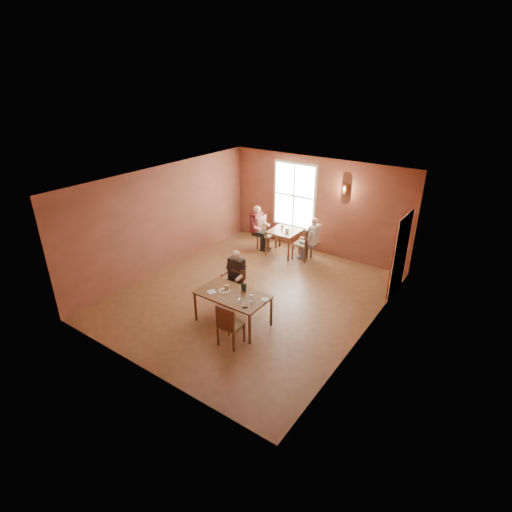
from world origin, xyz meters
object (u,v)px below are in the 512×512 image
Objects in this scene: chair_diner_main at (233,288)px; diner_main at (232,281)px; diner_white at (303,239)px; chair_diner_maroon at (267,233)px; second_table at (284,242)px; chair_empty at (231,324)px; main_table at (233,308)px; diner_maroon at (266,229)px; chair_diner_white at (302,243)px.

chair_diner_main is 0.20m from diner_main.
chair_diner_main is at bearing 177.62° from diner_white.
diner_white is at bearing -92.38° from chair_diner_main.
second_table is at bearing 90.00° from chair_diner_maroon.
diner_main is 0.98× the size of diner_white.
chair_diner_main is at bearing 122.84° from chair_empty.
diner_main reaches higher than second_table.
main_table is at bearing -75.21° from second_table.
chair_diner_white is at bearing 90.00° from diner_maroon.
diner_white is 1.23× the size of chair_diner_maroon.
chair_diner_white reaches higher than main_table.
second_table is at bearing 90.00° from chair_diner_white.
chair_diner_main is (-0.50, 0.65, 0.07)m from main_table.
chair_empty is at bearing -169.62° from chair_diner_white.
chair_empty is 5.06m from chair_diner_maroon.
second_table is at bearing 90.00° from diner_maroon.
chair_empty is (0.45, -0.64, 0.11)m from main_table.
diner_main reaches higher than main_table.
diner_maroon reaches higher than main_table.
diner_maroon reaches higher than chair_diner_main.
chair_diner_main is at bearing -90.00° from diner_main.
diner_main is at bearing 128.88° from main_table.
diner_white is at bearing -90.00° from chair_diner_white.
diner_white reaches higher than chair_diner_white.
diner_maroon is at bearing 90.00° from diner_white.
second_table is (-1.04, 3.95, 0.01)m from main_table.
chair_diner_maroon is (-1.19, 3.33, -0.11)m from diner_main.
chair_diner_maroon is at bearing 111.49° from chair_empty.
diner_white reaches higher than chair_empty.
diner_white is at bearing 90.00° from chair_diner_maroon.
diner_maroon reaches higher than chair_diner_maroon.
chair_diner_maroon is at bearing 113.21° from main_table.
main_table is 1.22× the size of diner_white.
chair_diner_white is (0.65, 0.00, 0.13)m from second_table.
chair_diner_white is 1.34m from diner_maroon.
chair_diner_main is 1.60m from chair_empty.
diner_maroon is at bearing 111.80° from chair_empty.
diner_main is 1.20× the size of chair_diner_maroon.
chair_diner_maroon is (-1.33, 0.00, -0.12)m from diner_white.
diner_main reaches higher than chair_empty.
chair_diner_main is 1.02× the size of second_table.
diner_main is at bearing 178.16° from chair_diner_white.
chair_empty is 4.66m from diner_white.
main_table is 4.30m from chair_diner_maroon.
diner_white reaches higher than second_table.
chair_diner_maroon is at bearing -70.29° from diner_main.
chair_diner_maroon is (-1.69, 3.95, 0.16)m from main_table.
diner_main is 3.33m from chair_diner_white.
diner_main is 3.33m from diner_white.
diner_maroon is at bearing 113.57° from main_table.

